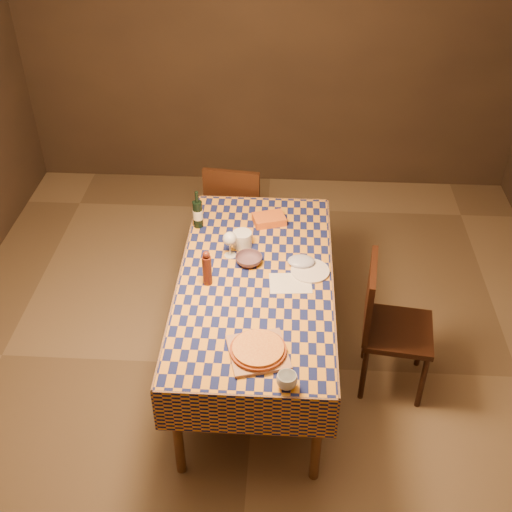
# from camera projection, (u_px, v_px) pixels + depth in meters

# --- Properties ---
(room) EXTENTS (5.00, 5.10, 2.70)m
(room) POSITION_uv_depth(u_px,v_px,m) (255.00, 197.00, 3.53)
(room) COLOR brown
(room) RESTS_ON ground
(dining_table) EXTENTS (0.94, 1.84, 0.77)m
(dining_table) POSITION_uv_depth(u_px,v_px,m) (256.00, 288.00, 3.93)
(dining_table) COLOR brown
(dining_table) RESTS_ON ground
(cutting_board) EXTENTS (0.37, 0.37, 0.02)m
(cutting_board) POSITION_uv_depth(u_px,v_px,m) (258.00, 352.00, 3.38)
(cutting_board) COLOR #9E6C4A
(cutting_board) RESTS_ON dining_table
(pizza) EXTENTS (0.34, 0.34, 0.03)m
(pizza) POSITION_uv_depth(u_px,v_px,m) (258.00, 349.00, 3.36)
(pizza) COLOR maroon
(pizza) RESTS_ON cutting_board
(pepper_mill) EXTENTS (0.07, 0.07, 0.24)m
(pepper_mill) POSITION_uv_depth(u_px,v_px,m) (207.00, 269.00, 3.78)
(pepper_mill) COLOR #4F1D12
(pepper_mill) RESTS_ON dining_table
(bowl) EXTENTS (0.22, 0.22, 0.05)m
(bowl) POSITION_uv_depth(u_px,v_px,m) (249.00, 260.00, 3.99)
(bowl) COLOR #573D49
(bowl) RESTS_ON dining_table
(wine_glass) EXTENTS (0.10, 0.10, 0.18)m
(wine_glass) POSITION_uv_depth(u_px,v_px,m) (230.00, 240.00, 3.99)
(wine_glass) COLOR silver
(wine_glass) RESTS_ON dining_table
(wine_bottle) EXTENTS (0.08, 0.08, 0.27)m
(wine_bottle) POSITION_uv_depth(u_px,v_px,m) (198.00, 214.00, 4.27)
(wine_bottle) COLOR black
(wine_bottle) RESTS_ON dining_table
(deli_tub) EXTENTS (0.15, 0.15, 0.10)m
(deli_tub) POSITION_uv_depth(u_px,v_px,m) (242.00, 239.00, 4.12)
(deli_tub) COLOR silver
(deli_tub) RESTS_ON dining_table
(takeout_container) EXTENTS (0.24, 0.20, 0.05)m
(takeout_container) POSITION_uv_depth(u_px,v_px,m) (269.00, 219.00, 4.34)
(takeout_container) COLOR #CB5A1A
(takeout_container) RESTS_ON dining_table
(white_plate) EXTENTS (0.30, 0.30, 0.01)m
(white_plate) POSITION_uv_depth(u_px,v_px,m) (310.00, 271.00, 3.93)
(white_plate) COLOR silver
(white_plate) RESTS_ON dining_table
(tumbler) EXTENTS (0.12, 0.12, 0.08)m
(tumbler) POSITION_uv_depth(u_px,v_px,m) (287.00, 381.00, 3.18)
(tumbler) COLOR silver
(tumbler) RESTS_ON dining_table
(flour_patch) EXTENTS (0.26, 0.21, 0.00)m
(flour_patch) POSITION_uv_depth(u_px,v_px,m) (290.00, 283.00, 3.84)
(flour_patch) COLOR silver
(flour_patch) RESTS_ON dining_table
(flour_bag) EXTENTS (0.21, 0.19, 0.05)m
(flour_bag) POSITION_uv_depth(u_px,v_px,m) (301.00, 261.00, 3.98)
(flour_bag) COLOR #9EA8CB
(flour_bag) RESTS_ON dining_table
(chair_far) EXTENTS (0.47, 0.47, 0.93)m
(chair_far) POSITION_uv_depth(u_px,v_px,m) (235.00, 210.00, 4.94)
(chair_far) COLOR black
(chair_far) RESTS_ON ground
(chair_right) EXTENTS (0.48, 0.47, 0.93)m
(chair_right) POSITION_uv_depth(u_px,v_px,m) (386.00, 320.00, 3.95)
(chair_right) COLOR black
(chair_right) RESTS_ON ground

